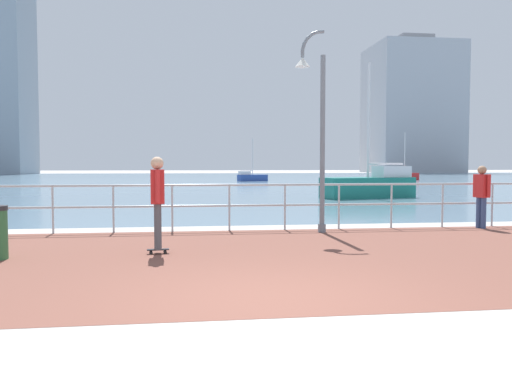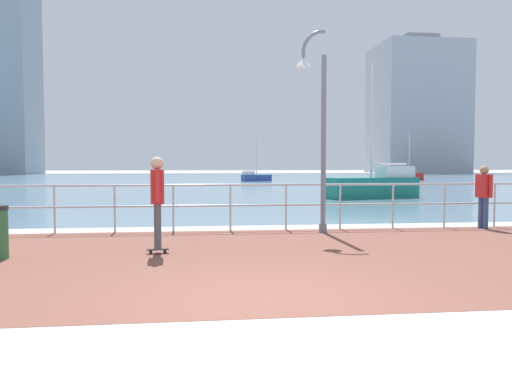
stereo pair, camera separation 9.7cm
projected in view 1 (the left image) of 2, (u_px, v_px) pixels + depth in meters
The scene contains 11 objects.
ground at pixel (201, 183), 45.65m from camera, with size 220.00×220.00×0.00m, color #ADAAA5.
brick_paving at pixel (245, 257), 8.98m from camera, with size 28.00×7.27×0.01m, color brown.
harbor_water at pixel (199, 179), 57.14m from camera, with size 180.00×88.00×0.00m, color slate.
waterfront_railing at pixel (229, 198), 12.53m from camera, with size 25.25×0.06×1.16m.
lamppost at pixel (316, 121), 12.06m from camera, with size 0.80×0.40×4.84m.
skateboarder at pixel (157, 196), 9.23m from camera, with size 0.41×0.56×1.78m.
bystander at pixel (482, 192), 13.01m from camera, with size 0.32×0.55×1.61m.
sailboat_ivory at pixel (252, 177), 51.21m from camera, with size 3.19×1.99×4.29m.
sailboat_red at pixel (404, 176), 53.93m from camera, with size 3.71×2.76×5.10m.
sailboat_white at pixel (371, 185), 25.15m from camera, with size 4.96×2.66×6.65m.
tower_glass at pixel (412, 109), 110.11m from camera, with size 17.82×15.76×29.30m.
Camera 1 is at (-0.95, -5.88, 1.63)m, focal length 35.54 mm.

